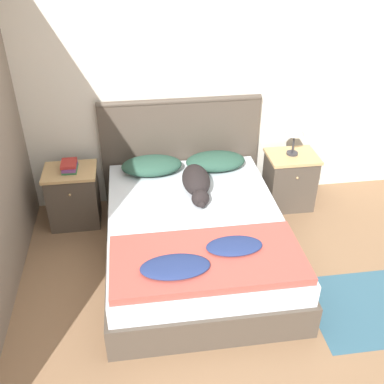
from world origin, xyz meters
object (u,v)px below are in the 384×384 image
at_px(bed, 195,238).
at_px(dog, 197,182).
at_px(pillow_right, 215,161).
at_px(table_lamp, 295,129).
at_px(pillow_left, 152,165).
at_px(nightstand_left, 74,196).
at_px(book_stack, 69,166).
at_px(nightstand_right, 289,180).

bearing_deg(bed, dog, 79.77).
relative_size(pillow_right, dog, 0.88).
height_order(pillow_right, table_lamp, table_lamp).
distance_m(bed, table_lamp, 1.42).
bearing_deg(pillow_left, nightstand_left, -177.56).
height_order(nightstand_left, pillow_right, pillow_right).
xyz_separation_m(nightstand_left, pillow_left, (0.75, 0.03, 0.26)).
bearing_deg(pillow_right, nightstand_left, -178.65).
bearing_deg(table_lamp, nightstand_left, -179.43).
height_order(nightstand_left, table_lamp, table_lamp).
height_order(pillow_right, dog, dog).
bearing_deg(dog, pillow_left, 132.96).
relative_size(nightstand_left, dog, 0.89).
bearing_deg(nightstand_left, table_lamp, 0.57).
distance_m(bed, pillow_right, 0.86).
relative_size(dog, table_lamp, 1.88).
distance_m(pillow_right, book_stack, 1.35).
bearing_deg(nightstand_left, dog, -17.95).
height_order(pillow_right, book_stack, book_stack).
bearing_deg(nightstand_left, book_stack, 46.73).
bearing_deg(table_lamp, book_stack, -179.64).
xyz_separation_m(bed, pillow_left, (-0.30, 0.74, 0.31)).
height_order(pillow_left, table_lamp, table_lamp).
distance_m(nightstand_right, pillow_left, 1.38).
relative_size(bed, book_stack, 9.45).
bearing_deg(book_stack, dog, -18.42).
distance_m(pillow_left, table_lamp, 1.39).
bearing_deg(pillow_right, table_lamp, -0.83).
bearing_deg(book_stack, pillow_left, 1.87).
bearing_deg(dog, book_stack, 161.58).
relative_size(nightstand_right, pillow_left, 1.00).
distance_m(pillow_left, book_stack, 0.75).
distance_m(pillow_right, table_lamp, 0.80).
relative_size(pillow_right, table_lamp, 1.67).
bearing_deg(nightstand_left, nightstand_right, 0.00).
bearing_deg(pillow_left, bed, -67.76).
height_order(nightstand_right, pillow_right, pillow_right).
bearing_deg(pillow_right, book_stack, -178.97).
height_order(bed, book_stack, book_stack).
height_order(nightstand_right, dog, dog).
bearing_deg(nightstand_left, pillow_right, 1.35).
bearing_deg(dog, nightstand_right, 20.06).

